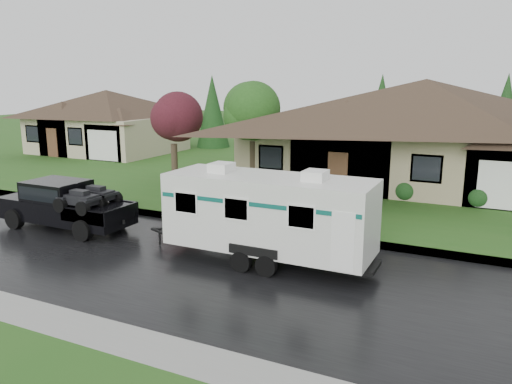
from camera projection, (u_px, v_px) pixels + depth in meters
ground at (293, 257)px, 16.33m from camera, size 140.00×140.00×0.00m
road at (268, 279)px, 14.57m from camera, size 140.00×8.00×0.01m
curb at (316, 236)px, 18.29m from camera, size 140.00×0.50×0.15m
lawn at (387, 177)px, 29.50m from camera, size 140.00×26.00×0.15m
house_main at (429, 120)px, 26.74m from camera, size 19.44×10.80×6.90m
house_far at (108, 116)px, 38.84m from camera, size 10.80×8.64×5.80m
tree_left_green at (253, 114)px, 25.98m from camera, size 3.30×3.30×5.47m
tree_red at (173, 122)px, 27.22m from camera, size 2.89×2.89×4.78m
shrub_row at (406, 189)px, 23.51m from camera, size 13.60×1.00×1.00m
pickup_truck at (63, 203)px, 19.40m from camera, size 5.58×2.12×1.86m
travel_trailer at (269, 213)px, 15.54m from camera, size 6.88×2.42×3.09m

